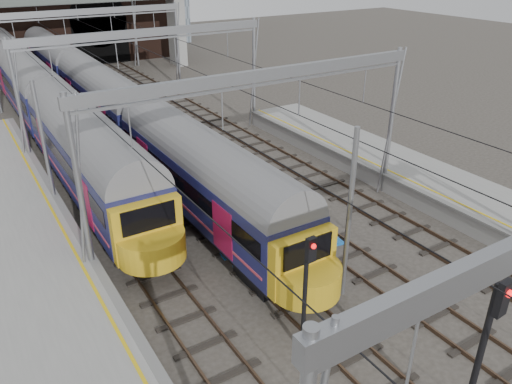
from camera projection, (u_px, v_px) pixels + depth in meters
ground at (377, 321)px, 18.51m from camera, size 160.00×160.00×0.00m
platform_left at (79, 378)px, 15.33m from camera, size 4.32×55.00×1.12m
tracks at (199, 179)px, 29.93m from camera, size 14.40×80.00×0.22m
overhead_line at (150, 50)px, 32.00m from camera, size 16.80×80.00×8.00m
retaining_wall at (66, 28)px, 56.87m from camera, size 28.00×2.75×9.00m
overbridge at (60, 6)px, 50.39m from camera, size 28.00×3.00×9.25m
train_main at (76, 77)px, 42.90m from camera, size 2.84×65.66×4.87m
train_second at (30, 86)px, 39.74m from camera, size 3.02×52.30×5.12m
signal_near_left at (307, 282)px, 15.82m from camera, size 0.34×0.46×4.62m
signal_near_centre at (485, 346)px, 12.64m from camera, size 0.40×0.49×5.45m
equip_cover_a at (230, 255)px, 22.46m from camera, size 0.82×0.61×0.09m
equip_cover_b at (244, 265)px, 21.73m from camera, size 0.94×0.78×0.10m
equip_cover_c at (332, 242)px, 23.39m from camera, size 1.00×0.76×0.11m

